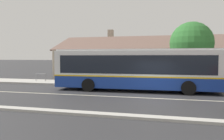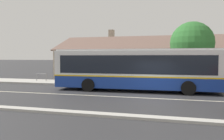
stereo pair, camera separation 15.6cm
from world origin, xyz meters
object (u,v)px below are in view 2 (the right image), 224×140
Objects in this scene: bench_down_street at (113,79)px; bike_rack at (41,76)px; transit_bus at (135,69)px; bench_by_building at (70,78)px; street_tree_primary at (192,45)px.

bench_down_street reaches higher than bike_rack.
transit_bus reaches higher than bench_by_building.
transit_bus is at bearing -138.17° from street_tree_primary.
bike_rack is (-7.82, 0.62, 0.12)m from bench_down_street.
transit_bus is 10.81× the size of bike_rack.
street_tree_primary reaches higher than bike_rack.
bench_by_building is 1.07× the size of bench_down_street.
bike_rack is (-3.27, 0.17, 0.12)m from bench_by_building.
bike_rack is at bearing 162.61° from transit_bus.
bike_rack is at bearing 177.03° from bench_by_building.
bench_by_building is 4.57m from bench_down_street.
transit_bus reaches higher than bike_rack.
transit_bus is 2.15× the size of street_tree_primary.
bench_down_street is (-2.47, 2.60, -1.18)m from transit_bus.
transit_bus is at bearing -23.51° from bench_by_building.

